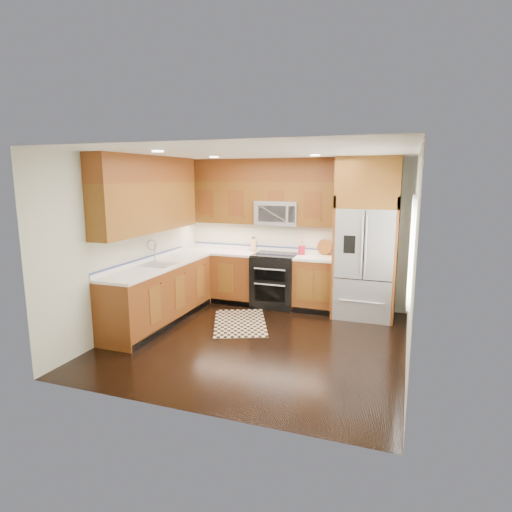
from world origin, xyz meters
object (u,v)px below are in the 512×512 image
(range, at_px, (275,280))
(rug, at_px, (240,323))
(refrigerator, at_px, (366,238))
(knife_block, at_px, (253,245))
(utensil_crock, at_px, (302,248))

(range, height_order, rug, range)
(range, height_order, refrigerator, refrigerator)
(refrigerator, relative_size, knife_block, 9.64)
(range, distance_m, refrigerator, 1.76)
(range, relative_size, knife_block, 3.50)
(rug, relative_size, knife_block, 4.93)
(refrigerator, xyz_separation_m, utensil_crock, (-1.11, 0.17, -0.25))
(rug, bearing_deg, range, 53.86)
(knife_block, bearing_deg, refrigerator, -7.22)
(range, relative_size, refrigerator, 0.36)
(refrigerator, distance_m, rug, 2.45)
(rug, xyz_separation_m, utensil_crock, (0.69, 1.20, 1.05))
(refrigerator, relative_size, utensil_crock, 7.80)
(range, xyz_separation_m, knife_block, (-0.49, 0.22, 0.58))
(range, distance_m, utensil_crock, 0.74)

